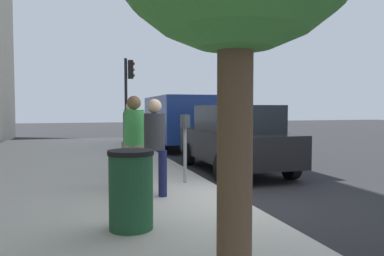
{
  "coord_description": "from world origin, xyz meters",
  "views": [
    {
      "loc": [
        -6.04,
        2.62,
        1.69
      ],
      "look_at": [
        1.89,
        0.23,
        1.26
      ],
      "focal_mm": 35.13,
      "sensor_mm": 36.0,
      "label": 1
    }
  ],
  "objects_px": {
    "parking_meter": "(185,134)",
    "pedestrian_bystander": "(155,139)",
    "parked_van_far": "(177,119)",
    "parked_sedan_near": "(235,138)",
    "trash_bin": "(131,189)",
    "traffic_signal": "(128,87)",
    "parking_officer": "(132,133)",
    "pedestrian_at_meter": "(134,134)"
  },
  "relations": [
    {
      "from": "parked_van_far",
      "to": "parked_sedan_near",
      "type": "bearing_deg",
      "value": 179.99
    },
    {
      "from": "pedestrian_at_meter",
      "to": "parking_officer",
      "type": "relative_size",
      "value": 1.05
    },
    {
      "from": "trash_bin",
      "to": "pedestrian_bystander",
      "type": "bearing_deg",
      "value": -20.3
    },
    {
      "from": "pedestrian_at_meter",
      "to": "parking_officer",
      "type": "bearing_deg",
      "value": 70.13
    },
    {
      "from": "parking_officer",
      "to": "traffic_signal",
      "type": "bearing_deg",
      "value": 143.27
    },
    {
      "from": "parking_officer",
      "to": "traffic_signal",
      "type": "distance_m",
      "value": 7.52
    },
    {
      "from": "parking_officer",
      "to": "parked_sedan_near",
      "type": "height_order",
      "value": "parking_officer"
    },
    {
      "from": "parking_meter",
      "to": "pedestrian_at_meter",
      "type": "distance_m",
      "value": 1.13
    },
    {
      "from": "pedestrian_at_meter",
      "to": "parked_van_far",
      "type": "relative_size",
      "value": 0.34
    },
    {
      "from": "parked_van_far",
      "to": "trash_bin",
      "type": "bearing_deg",
      "value": 162.39
    },
    {
      "from": "parking_officer",
      "to": "parked_sedan_near",
      "type": "xyz_separation_m",
      "value": [
        0.85,
        -2.86,
        -0.25
      ]
    },
    {
      "from": "parked_sedan_near",
      "to": "trash_bin",
      "type": "bearing_deg",
      "value": 143.06
    },
    {
      "from": "pedestrian_at_meter",
      "to": "trash_bin",
      "type": "bearing_deg",
      "value": -113.65
    },
    {
      "from": "parking_officer",
      "to": "trash_bin",
      "type": "distance_m",
      "value": 3.67
    },
    {
      "from": "parked_sedan_near",
      "to": "trash_bin",
      "type": "xyz_separation_m",
      "value": [
        -4.46,
        3.35,
        -0.24
      ]
    },
    {
      "from": "parking_officer",
      "to": "parked_van_far",
      "type": "height_order",
      "value": "parked_van_far"
    },
    {
      "from": "pedestrian_bystander",
      "to": "trash_bin",
      "type": "distance_m",
      "value": 1.94
    },
    {
      "from": "parked_sedan_near",
      "to": "pedestrian_bystander",
      "type": "bearing_deg",
      "value": 134.95
    },
    {
      "from": "pedestrian_at_meter",
      "to": "parking_officer",
      "type": "distance_m",
      "value": 1.24
    },
    {
      "from": "traffic_signal",
      "to": "trash_bin",
      "type": "distance_m",
      "value": 11.18
    },
    {
      "from": "parked_van_far",
      "to": "traffic_signal",
      "type": "distance_m",
      "value": 2.42
    },
    {
      "from": "traffic_signal",
      "to": "trash_bin",
      "type": "relative_size",
      "value": 3.56
    },
    {
      "from": "pedestrian_at_meter",
      "to": "parked_sedan_near",
      "type": "distance_m",
      "value": 3.64
    },
    {
      "from": "parking_meter",
      "to": "parked_sedan_near",
      "type": "bearing_deg",
      "value": -46.49
    },
    {
      "from": "parked_van_far",
      "to": "trash_bin",
      "type": "height_order",
      "value": "parked_van_far"
    },
    {
      "from": "pedestrian_at_meter",
      "to": "traffic_signal",
      "type": "relative_size",
      "value": 0.49
    },
    {
      "from": "parking_officer",
      "to": "parking_meter",
      "type": "bearing_deg",
      "value": 16.09
    },
    {
      "from": "parked_sedan_near",
      "to": "parked_van_far",
      "type": "xyz_separation_m",
      "value": [
        6.11,
        -0.0,
        0.36
      ]
    },
    {
      "from": "pedestrian_at_meter",
      "to": "parked_sedan_near",
      "type": "xyz_separation_m",
      "value": [
        2.08,
        -2.97,
        -0.31
      ]
    },
    {
      "from": "parked_sedan_near",
      "to": "parked_van_far",
      "type": "relative_size",
      "value": 0.84
    },
    {
      "from": "traffic_signal",
      "to": "trash_bin",
      "type": "xyz_separation_m",
      "value": [
        -10.93,
        1.36,
        -1.92
      ]
    },
    {
      "from": "pedestrian_at_meter",
      "to": "pedestrian_bystander",
      "type": "bearing_deg",
      "value": -80.73
    },
    {
      "from": "parked_sedan_near",
      "to": "trash_bin",
      "type": "relative_size",
      "value": 4.38
    },
    {
      "from": "pedestrian_bystander",
      "to": "parked_sedan_near",
      "type": "bearing_deg",
      "value": 7.6
    },
    {
      "from": "parking_meter",
      "to": "parked_sedan_near",
      "type": "relative_size",
      "value": 0.32
    },
    {
      "from": "pedestrian_at_meter",
      "to": "parked_sedan_near",
      "type": "height_order",
      "value": "pedestrian_at_meter"
    },
    {
      "from": "pedestrian_bystander",
      "to": "parking_officer",
      "type": "relative_size",
      "value": 1.0
    },
    {
      "from": "pedestrian_bystander",
      "to": "trash_bin",
      "type": "bearing_deg",
      "value": -147.65
    },
    {
      "from": "parking_meter",
      "to": "pedestrian_bystander",
      "type": "relative_size",
      "value": 0.83
    },
    {
      "from": "parking_meter",
      "to": "pedestrian_bystander",
      "type": "distance_m",
      "value": 1.22
    },
    {
      "from": "parking_officer",
      "to": "parked_sedan_near",
      "type": "relative_size",
      "value": 0.38
    },
    {
      "from": "pedestrian_bystander",
      "to": "parked_sedan_near",
      "type": "height_order",
      "value": "pedestrian_bystander"
    }
  ]
}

